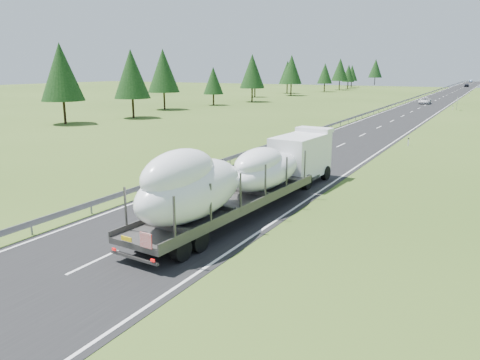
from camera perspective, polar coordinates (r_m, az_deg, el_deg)
The scene contains 10 objects.
ground at distance 28.13m, azimuth -4.16°, elevation -3.55°, with size 400.00×400.00×0.00m, color #38511B.
road_surface at distance 123.64m, azimuth 22.28°, elevation 8.74°, with size 10.00×400.00×0.02m, color black.
guardrail at distance 124.29m, azimuth 19.86°, elevation 9.23°, with size 0.10×400.00×0.76m.
marker_posts at distance 177.84m, azimuth 26.65°, elevation 9.66°, with size 0.13×350.08×1.00m.
highway_sign at distance 102.96m, azimuth 24.97°, elevation 8.72°, with size 0.08×0.90×2.60m.
tree_line_left at distance 117.43m, azimuth -0.04°, elevation 13.03°, with size 14.90×248.82×12.49m.
boat_truck at distance 26.69m, azimuth 0.70°, elevation 0.77°, with size 3.82×20.69×4.65m.
distant_van at distance 118.20m, azimuth 21.61°, elevation 8.97°, with size 2.40×5.22×1.45m, color silver.
distant_car_dark at distance 230.81m, azimuth 25.90°, elevation 10.36°, with size 1.70×4.21×1.44m, color black.
distant_car_blue at distance 304.57m, azimuth 26.32°, elevation 10.76°, with size 1.43×4.12×1.36m, color #1A2D4A.
Camera 1 is at (14.75, -22.48, 8.26)m, focal length 35.00 mm.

